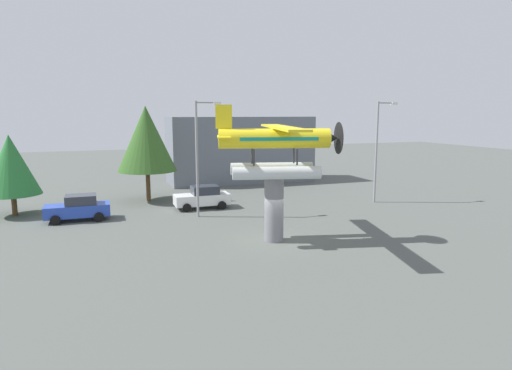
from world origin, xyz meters
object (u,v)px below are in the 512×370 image
(car_near_blue, at_px, (78,208))
(floatplane_monument, at_px, (277,147))
(display_pedestal, at_px, (274,209))
(car_mid_white, at_px, (203,197))
(streetlight_primary, at_px, (199,151))
(tree_west, at_px, (11,165))
(tree_east, at_px, (146,139))
(storefront_building, at_px, (240,149))
(streetlight_secondary, at_px, (378,145))

(car_near_blue, bearing_deg, floatplane_monument, 139.92)
(floatplane_monument, bearing_deg, display_pedestal, -180.00)
(floatplane_monument, xyz_separation_m, car_mid_white, (-1.96, 10.03, -4.52))
(display_pedestal, distance_m, streetlight_primary, 8.29)
(display_pedestal, bearing_deg, tree_west, 140.87)
(car_near_blue, xyz_separation_m, streetlight_primary, (8.11, -1.75, 3.81))
(tree_west, bearing_deg, car_mid_white, -9.79)
(car_mid_white, distance_m, tree_east, 7.20)
(storefront_building, bearing_deg, floatplane_monument, -102.82)
(floatplane_monument, relative_size, storefront_building, 0.68)
(display_pedestal, xyz_separation_m, tree_east, (-5.43, 14.50, 3.33))
(display_pedestal, bearing_deg, car_mid_white, 100.40)
(tree_west, relative_size, tree_east, 0.74)
(floatplane_monument, distance_m, storefront_building, 22.68)
(car_mid_white, distance_m, streetlight_secondary, 14.79)
(streetlight_secondary, distance_m, storefront_building, 16.20)
(car_mid_white, bearing_deg, storefront_building, -120.15)
(streetlight_primary, xyz_separation_m, tree_east, (-2.82, 7.16, 0.50))
(car_mid_white, distance_m, tree_west, 13.75)
(car_near_blue, bearing_deg, car_mid_white, -174.21)
(tree_east, bearing_deg, car_mid_white, -51.41)
(car_mid_white, bearing_deg, tree_east, -51.41)
(streetlight_secondary, relative_size, tree_west, 1.41)
(streetlight_primary, bearing_deg, floatplane_monument, -69.67)
(tree_east, bearing_deg, tree_west, -167.10)
(car_near_blue, distance_m, storefront_building, 20.61)
(display_pedestal, height_order, streetlight_secondary, streetlight_secondary)
(display_pedestal, relative_size, tree_east, 0.47)
(car_mid_white, distance_m, streetlight_primary, 4.71)
(car_mid_white, distance_m, storefront_building, 14.12)
(car_mid_white, bearing_deg, streetlight_primary, 73.80)
(storefront_building, bearing_deg, display_pedestal, -103.15)
(streetlight_secondary, bearing_deg, tree_west, 170.05)
(storefront_building, relative_size, tree_west, 2.62)
(car_near_blue, xyz_separation_m, storefront_building, (15.86, 12.90, 2.58))
(streetlight_primary, bearing_deg, storefront_building, 62.15)
(car_near_blue, xyz_separation_m, streetlight_secondary, (22.94, -1.60, 3.86))
(storefront_building, distance_m, tree_west, 22.45)
(display_pedestal, distance_m, car_near_blue, 14.09)
(display_pedestal, distance_m, tree_west, 19.55)
(floatplane_monument, bearing_deg, car_mid_white, 115.09)
(car_mid_white, height_order, streetlight_primary, streetlight_primary)
(car_near_blue, bearing_deg, tree_east, -134.36)
(streetlight_secondary, height_order, tree_west, streetlight_secondary)
(display_pedestal, bearing_deg, floatplane_monument, -14.02)
(car_mid_white, bearing_deg, car_near_blue, 5.79)
(streetlight_secondary, bearing_deg, car_near_blue, 176.00)
(floatplane_monument, height_order, streetlight_primary, streetlight_primary)
(display_pedestal, xyz_separation_m, storefront_building, (5.14, 22.00, 1.60))
(storefront_building, xyz_separation_m, tree_east, (-10.57, -7.50, 1.73))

